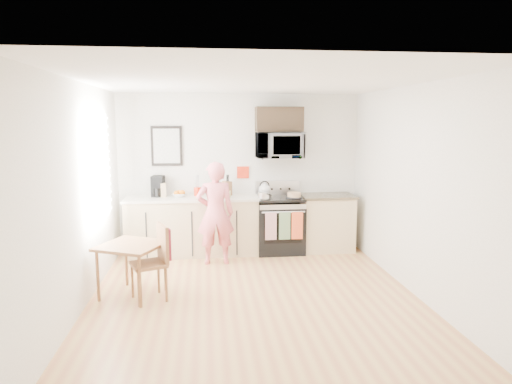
{
  "coord_description": "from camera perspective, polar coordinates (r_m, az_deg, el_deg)",
  "views": [
    {
      "loc": [
        -0.57,
        -5.3,
        2.14
      ],
      "look_at": [
        0.13,
        1.0,
        1.16
      ],
      "focal_mm": 32.0,
      "sensor_mm": 36.0,
      "label": 1
    }
  ],
  "objects": [
    {
      "name": "person",
      "position": [
        6.89,
        -5.1,
        -2.65
      ],
      "size": [
        0.59,
        0.4,
        1.56
      ],
      "primitive_type": "imported",
      "rotation": [
        0.0,
        0.0,
        3.19
      ],
      "color": "#BA334E",
      "rests_on": "floor"
    },
    {
      "name": "cabinet_left",
      "position": [
        7.5,
        -7.93,
        -4.34
      ],
      "size": [
        2.1,
        0.6,
        0.9
      ],
      "primitive_type": "cube",
      "color": "#C7B67F",
      "rests_on": "floor"
    },
    {
      "name": "kettle",
      "position": [
        7.64,
        1.08,
        0.39
      ],
      "size": [
        0.19,
        0.19,
        0.24
      ],
      "color": "white",
      "rests_on": "range"
    },
    {
      "name": "coffee_maker",
      "position": [
        7.56,
        -12.15,
        0.64
      ],
      "size": [
        0.22,
        0.29,
        0.34
      ],
      "rotation": [
        0.0,
        0.0,
        -0.13
      ],
      "color": "black",
      "rests_on": "countertop_left"
    },
    {
      "name": "countertop_left",
      "position": [
        7.41,
        -8.01,
        -0.8
      ],
      "size": [
        2.14,
        0.64,
        0.04
      ],
      "primitive_type": "cube",
      "color": "silver",
      "rests_on": "cabinet_left"
    },
    {
      "name": "microwave",
      "position": [
        7.49,
        2.93,
        5.85
      ],
      "size": [
        0.76,
        0.51,
        0.42
      ],
      "primitive_type": "imported",
      "color": "silver",
      "rests_on": "back_wall"
    },
    {
      "name": "wall_art",
      "position": [
        7.62,
        -11.11,
        5.67
      ],
      "size": [
        0.5,
        0.04,
        0.65
      ],
      "color": "black",
      "rests_on": "back_wall"
    },
    {
      "name": "cabinet_right",
      "position": [
        7.76,
        8.8,
        -3.91
      ],
      "size": [
        0.84,
        0.6,
        0.9
      ],
      "primitive_type": "cube",
      "color": "#C7B67F",
      "rests_on": "floor"
    },
    {
      "name": "bread_bag",
      "position": [
        7.3,
        -4.44,
        -0.29
      ],
      "size": [
        0.32,
        0.23,
        0.11
      ],
      "primitive_type": "cube",
      "rotation": [
        0.0,
        0.0,
        -0.35
      ],
      "color": "#D0B96D",
      "rests_on": "countertop_left"
    },
    {
      "name": "range",
      "position": [
        7.57,
        2.98,
        -4.24
      ],
      "size": [
        0.76,
        0.7,
        1.16
      ],
      "color": "black",
      "rests_on": "floor"
    },
    {
      "name": "ceiling",
      "position": [
        5.35,
        -0.17,
        13.69
      ],
      "size": [
        4.0,
        4.6,
        0.04
      ],
      "primitive_type": "cube",
      "color": "white",
      "rests_on": "back_wall"
    },
    {
      "name": "cake",
      "position": [
        7.39,
        4.8,
        -0.4
      ],
      "size": [
        0.27,
        0.27,
        0.09
      ],
      "color": "black",
      "rests_on": "range"
    },
    {
      "name": "countertop_right",
      "position": [
        7.67,
        8.88,
        -0.49
      ],
      "size": [
        0.88,
        0.64,
        0.04
      ],
      "primitive_type": "cube",
      "color": "black",
      "rests_on": "cabinet_right"
    },
    {
      "name": "back_wall",
      "position": [
        7.67,
        -2.02,
        2.48
      ],
      "size": [
        4.0,
        0.04,
        2.6
      ],
      "primitive_type": "cube",
      "color": "silver",
      "rests_on": "floor"
    },
    {
      "name": "dining_table",
      "position": [
        5.83,
        -15.28,
        -7.02
      ],
      "size": [
        0.81,
        0.81,
        0.66
      ],
      "rotation": [
        0.0,
        0.0,
        -0.44
      ],
      "color": "brown",
      "rests_on": "floor"
    },
    {
      "name": "window",
      "position": [
        6.29,
        -19.11,
        2.9
      ],
      "size": [
        0.06,
        1.4,
        1.5
      ],
      "color": "silver",
      "rests_on": "left_wall"
    },
    {
      "name": "fruit_bowl",
      "position": [
        7.47,
        -9.57,
        -0.26
      ],
      "size": [
        0.24,
        0.24,
        0.11
      ],
      "color": "white",
      "rests_on": "countertop_left"
    },
    {
      "name": "floor",
      "position": [
        5.75,
        -0.16,
        -13.09
      ],
      "size": [
        4.6,
        4.6,
        0.0
      ],
      "primitive_type": "plane",
      "color": "#B06F44",
      "rests_on": "ground"
    },
    {
      "name": "upper_cabinet",
      "position": [
        7.53,
        2.9,
        9.06
      ],
      "size": [
        0.76,
        0.35,
        0.4
      ],
      "primitive_type": "cube",
      "color": "black",
      "rests_on": "back_wall"
    },
    {
      "name": "milk_carton",
      "position": [
        7.48,
        -11.53,
        0.23
      ],
      "size": [
        0.1,
        0.1,
        0.22
      ],
      "primitive_type": "cube",
      "rotation": [
        0.0,
        0.0,
        0.23
      ],
      "color": "tan",
      "rests_on": "countertop_left"
    },
    {
      "name": "left_wall",
      "position": [
        5.56,
        -21.14,
        -0.53
      ],
      "size": [
        0.04,
        4.6,
        2.6
      ],
      "primitive_type": "cube",
      "color": "silver",
      "rests_on": "floor"
    },
    {
      "name": "front_wall",
      "position": [
        3.17,
        4.35,
        -6.63
      ],
      "size": [
        4.0,
        0.04,
        2.6
      ],
      "primitive_type": "cube",
      "color": "silver",
      "rests_on": "floor"
    },
    {
      "name": "chair",
      "position": [
        5.69,
        -12.07,
        -7.25
      ],
      "size": [
        0.53,
        0.5,
        0.92
      ],
      "rotation": [
        0.0,
        0.0,
        0.37
      ],
      "color": "brown",
      "rests_on": "floor"
    },
    {
      "name": "wall_trivet",
      "position": [
        7.66,
        -1.64,
        2.47
      ],
      "size": [
        0.2,
        0.02,
        0.2
      ],
      "primitive_type": "cube",
      "color": "#B1240F",
      "rests_on": "back_wall"
    },
    {
      "name": "knife_block",
      "position": [
        7.53,
        -3.63,
        0.47
      ],
      "size": [
        0.16,
        0.18,
        0.23
      ],
      "primitive_type": "cube",
      "rotation": [
        0.0,
        0.0,
        0.5
      ],
      "color": "brown",
      "rests_on": "countertop_left"
    },
    {
      "name": "pot",
      "position": [
        7.27,
        1.04,
        -0.43
      ],
      "size": [
        0.21,
        0.34,
        0.1
      ],
      "rotation": [
        0.0,
        0.0,
        0.31
      ],
      "color": "silver",
      "rests_on": "range"
    },
    {
      "name": "utensil_crock",
      "position": [
        7.51,
        -7.34,
        0.57
      ],
      "size": [
        0.12,
        0.12,
        0.35
      ],
      "color": "#B1240F",
      "rests_on": "countertop_left"
    },
    {
      "name": "right_wall",
      "position": [
        5.96,
        19.34,
        0.16
      ],
      "size": [
        0.04,
        4.6,
        2.6
      ],
      "primitive_type": "cube",
      "color": "silver",
      "rests_on": "floor"
    }
  ]
}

